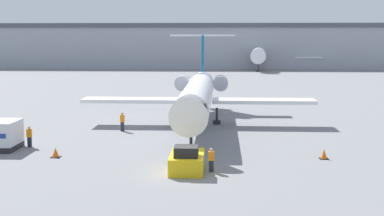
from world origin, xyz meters
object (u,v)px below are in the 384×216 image
airplane_main (198,94)px  worker_near_tug (211,160)px  pushback_tug (187,161)px  worker_by_wing (122,121)px  traffic_cone_right (324,154)px  airplane_parked_far_left (259,54)px  traffic_cone_left (56,153)px  worker_on_apron (29,136)px  luggage_cart (5,135)px

airplane_main → worker_near_tug: 19.07m
airplane_main → worker_near_tug: (1.65, -18.85, -2.34)m
airplane_main → pushback_tug: bearing=-90.0°
worker_near_tug → worker_by_wing: (-8.75, 15.02, 0.13)m
worker_near_tug → traffic_cone_right: (8.31, 4.26, -0.49)m
worker_by_wing → traffic_cone_right: 20.18m
worker_near_tug → worker_by_wing: worker_by_wing is taller
airplane_parked_far_left → pushback_tug: bearing=-96.5°
pushback_tug → traffic_cone_left: 10.74m
airplane_parked_far_left → traffic_cone_left: bearing=-101.9°
pushback_tug → traffic_cone_left: size_ratio=5.70×
pushback_tug → worker_on_apron: (-13.40, 7.10, 0.21)m
luggage_cart → worker_by_wing: luggage_cart is taller
worker_near_tug → luggage_cart: bearing=159.4°
pushback_tug → worker_near_tug: (1.64, -0.22, 0.14)m
airplane_parked_far_left → worker_by_wing: bearing=-101.5°
airplane_main → luggage_cart: (-14.98, -12.61, -2.01)m
worker_near_tug → airplane_parked_far_left: (11.29, 113.31, 3.21)m
worker_on_apron → traffic_cone_left: size_ratio=2.40×
worker_on_apron → airplane_parked_far_left: airplane_parked_far_left is taller
traffic_cone_left → traffic_cone_right: 20.10m
worker_on_apron → airplane_parked_far_left: size_ratio=0.05×
worker_by_wing → worker_on_apron: bearing=-129.3°
worker_by_wing → luggage_cart: bearing=-131.9°
pushback_tug → worker_by_wing: pushback_tug is taller
worker_on_apron → traffic_cone_left: worker_on_apron is taller
pushback_tug → luggage_cart: size_ratio=1.32×
luggage_cart → worker_by_wing: (7.88, 8.77, -0.20)m
worker_on_apron → traffic_cone_right: size_ratio=2.37×
worker_near_tug → traffic_cone_right: 9.35m
worker_near_tug → worker_by_wing: 17.38m
luggage_cart → traffic_cone_right: 25.04m
airplane_main → traffic_cone_right: size_ratio=40.95×
airplane_main → luggage_cart: bearing=-139.9°
worker_by_wing → traffic_cone_left: bearing=-105.1°
pushback_tug → worker_by_wing: size_ratio=2.26×
pushback_tug → traffic_cone_right: (9.96, 4.04, -0.35)m
pushback_tug → airplane_parked_far_left: size_ratio=0.12×
luggage_cart → worker_on_apron: (1.59, 1.07, -0.26)m
luggage_cart → worker_on_apron: luggage_cart is taller
worker_by_wing → airplane_parked_far_left: (20.04, 98.29, 3.09)m
traffic_cone_left → airplane_parked_far_left: bearing=78.1°
airplane_main → traffic_cone_right: (9.97, -14.60, -2.83)m
worker_on_apron → airplane_main: bearing=40.8°
traffic_cone_left → luggage_cart: bearing=152.8°
luggage_cart → worker_near_tug: luggage_cart is taller
worker_by_wing → traffic_cone_right: size_ratio=2.49×
worker_near_tug → pushback_tug: bearing=172.5°
pushback_tug → traffic_cone_right: bearing=22.1°
worker_near_tug → traffic_cone_left: size_ratio=2.24×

